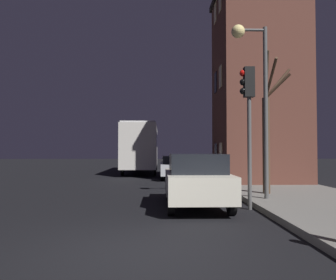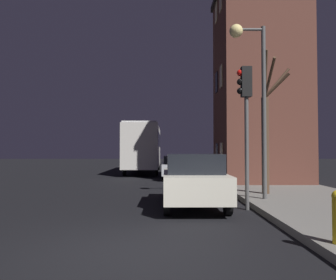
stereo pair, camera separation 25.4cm
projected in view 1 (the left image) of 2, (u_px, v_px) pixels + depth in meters
The scene contains 8 objects.
ground_plane at pixel (142, 251), 5.68m from camera, with size 120.00×120.00×0.00m, color black.
brick_building at pixel (258, 84), 17.09m from camera, with size 4.41×4.39×10.01m.
streetlamp at pixel (254, 75), 10.81m from camera, with size 1.19×0.44×5.74m.
traffic_light at pixel (248, 107), 9.74m from camera, with size 0.43×0.24×4.24m.
bare_tree at pixel (267, 133), 11.96m from camera, with size 1.17×1.57×5.08m.
bus at pixel (141, 145), 25.71m from camera, with size 2.44×9.57×3.68m.
car_near_lane at pixel (196, 179), 10.17m from camera, with size 1.82×4.27×1.64m.
car_mid_lane at pixel (176, 167), 20.25m from camera, with size 1.87×4.62×1.40m.
Camera 1 is at (0.32, -5.75, 1.76)m, focal length 35.00 mm.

